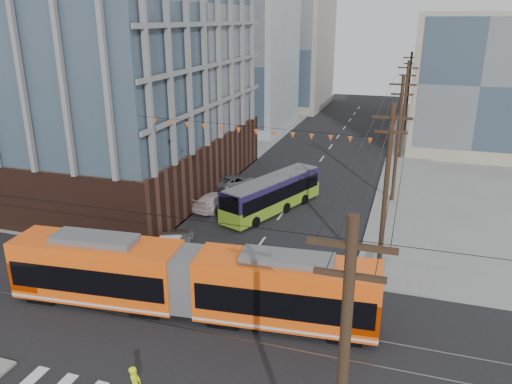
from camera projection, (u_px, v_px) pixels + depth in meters
ground at (171, 367)px, 23.21m from camera, size 160.00×160.00×0.00m
office_building at (60, 30)px, 45.46m from camera, size 30.00×25.00×28.60m
bg_bldg_nw_near at (226, 64)px, 71.84m from camera, size 18.00×16.00×18.00m
bg_bldg_ne_near at (474, 83)px, 59.11m from camera, size 14.00×14.00×16.00m
bg_bldg_nw_far at (282, 49)px, 88.63m from camera, size 16.00×18.00×20.00m
bg_bldg_ne_far at (475, 75)px, 76.85m from camera, size 16.00×16.00×14.00m
utility_pole_far at (408, 93)px, 69.28m from camera, size 0.30×0.30×11.00m
streetcar at (188, 280)px, 26.95m from camera, size 20.41×4.59×3.90m
city_bus at (272, 194)px, 41.41m from camera, size 6.13×10.73×3.02m
parked_car_silver at (174, 242)px, 34.52m from camera, size 1.96×4.38×1.40m
parked_car_white at (217, 201)px, 42.22m from camera, size 3.26×5.28×1.43m
parked_car_grey at (235, 182)px, 47.45m from camera, size 3.67×4.92×1.24m
jersey_barrier at (376, 269)px, 31.39m from camera, size 1.26×4.19×0.83m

